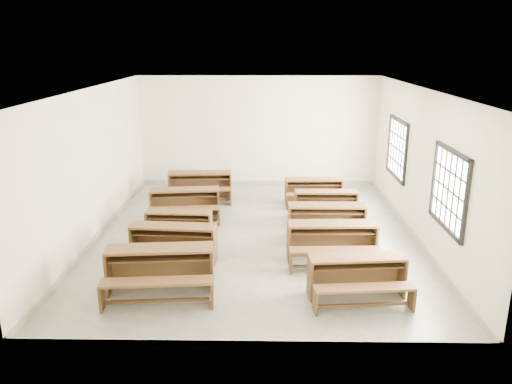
{
  "coord_description": "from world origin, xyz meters",
  "views": [
    {
      "loc": [
        0.17,
        -10.33,
        4.09
      ],
      "look_at": [
        0.0,
        0.0,
        1.0
      ],
      "focal_mm": 35.0,
      "sensor_mm": 36.0,
      "label": 1
    }
  ],
  "objects_px": {
    "desk_set_0": "(160,267)",
    "desk_set_2": "(179,223)",
    "desk_set_5": "(357,274)",
    "desk_set_6": "(332,240)",
    "desk_set_8": "(326,203)",
    "desk_set_4": "(200,184)",
    "desk_set_7": "(327,219)",
    "desk_set_3": "(185,202)",
    "desk_set_9": "(314,189)",
    "desk_set_1": "(173,241)"
  },
  "relations": [
    {
      "from": "desk_set_0",
      "to": "desk_set_7",
      "type": "bearing_deg",
      "value": 34.45
    },
    {
      "from": "desk_set_2",
      "to": "desk_set_8",
      "type": "bearing_deg",
      "value": 25.76
    },
    {
      "from": "desk_set_2",
      "to": "desk_set_0",
      "type": "bearing_deg",
      "value": -85.39
    },
    {
      "from": "desk_set_5",
      "to": "desk_set_7",
      "type": "bearing_deg",
      "value": 88.94
    },
    {
      "from": "desk_set_4",
      "to": "desk_set_5",
      "type": "relative_size",
      "value": 1.05
    },
    {
      "from": "desk_set_6",
      "to": "desk_set_7",
      "type": "distance_m",
      "value": 1.22
    },
    {
      "from": "desk_set_3",
      "to": "desk_set_2",
      "type": "bearing_deg",
      "value": -93.34
    },
    {
      "from": "desk_set_8",
      "to": "desk_set_9",
      "type": "bearing_deg",
      "value": 99.02
    },
    {
      "from": "desk_set_5",
      "to": "desk_set_1",
      "type": "bearing_deg",
      "value": 152.73
    },
    {
      "from": "desk_set_4",
      "to": "desk_set_7",
      "type": "xyz_separation_m",
      "value": [
        3.09,
        -2.73,
        -0.01
      ]
    },
    {
      "from": "desk_set_4",
      "to": "desk_set_8",
      "type": "bearing_deg",
      "value": -28.1
    },
    {
      "from": "desk_set_3",
      "to": "desk_set_5",
      "type": "relative_size",
      "value": 1.04
    },
    {
      "from": "desk_set_4",
      "to": "desk_set_6",
      "type": "xyz_separation_m",
      "value": [
        3.05,
        -3.95,
        0.01
      ]
    },
    {
      "from": "desk_set_3",
      "to": "desk_set_7",
      "type": "relative_size",
      "value": 1.04
    },
    {
      "from": "desk_set_0",
      "to": "desk_set_5",
      "type": "relative_size",
      "value": 1.12
    },
    {
      "from": "desk_set_0",
      "to": "desk_set_7",
      "type": "height_order",
      "value": "desk_set_0"
    },
    {
      "from": "desk_set_5",
      "to": "desk_set_7",
      "type": "height_order",
      "value": "desk_set_7"
    },
    {
      "from": "desk_set_9",
      "to": "desk_set_2",
      "type": "bearing_deg",
      "value": -142.95
    },
    {
      "from": "desk_set_0",
      "to": "desk_set_1",
      "type": "distance_m",
      "value": 1.24
    },
    {
      "from": "desk_set_1",
      "to": "desk_set_8",
      "type": "height_order",
      "value": "desk_set_1"
    },
    {
      "from": "desk_set_1",
      "to": "desk_set_6",
      "type": "xyz_separation_m",
      "value": [
        3.07,
        0.1,
        0.02
      ]
    },
    {
      "from": "desk_set_3",
      "to": "desk_set_5",
      "type": "height_order",
      "value": "desk_set_3"
    },
    {
      "from": "desk_set_1",
      "to": "desk_set_9",
      "type": "bearing_deg",
      "value": 54.81
    },
    {
      "from": "desk_set_1",
      "to": "desk_set_3",
      "type": "height_order",
      "value": "desk_set_3"
    },
    {
      "from": "desk_set_3",
      "to": "desk_set_6",
      "type": "distance_m",
      "value": 4.02
    },
    {
      "from": "desk_set_0",
      "to": "desk_set_6",
      "type": "xyz_separation_m",
      "value": [
        3.07,
        1.34,
        -0.02
      ]
    },
    {
      "from": "desk_set_1",
      "to": "desk_set_0",
      "type": "bearing_deg",
      "value": -85.82
    },
    {
      "from": "desk_set_1",
      "to": "desk_set_8",
      "type": "xyz_separation_m",
      "value": [
        3.24,
        2.59,
        -0.04
      ]
    },
    {
      "from": "desk_set_3",
      "to": "desk_set_7",
      "type": "bearing_deg",
      "value": -25.92
    },
    {
      "from": "desk_set_7",
      "to": "desk_set_9",
      "type": "relative_size",
      "value": 1.09
    },
    {
      "from": "desk_set_0",
      "to": "desk_set_8",
      "type": "bearing_deg",
      "value": 44.82
    },
    {
      "from": "desk_set_6",
      "to": "desk_set_8",
      "type": "height_order",
      "value": "desk_set_6"
    },
    {
      "from": "desk_set_3",
      "to": "desk_set_8",
      "type": "distance_m",
      "value": 3.4
    },
    {
      "from": "desk_set_8",
      "to": "desk_set_4",
      "type": "bearing_deg",
      "value": 155.62
    },
    {
      "from": "desk_set_0",
      "to": "desk_set_2",
      "type": "bearing_deg",
      "value": 87.22
    },
    {
      "from": "desk_set_2",
      "to": "desk_set_6",
      "type": "bearing_deg",
      "value": -16.07
    },
    {
      "from": "desk_set_6",
      "to": "desk_set_8",
      "type": "xyz_separation_m",
      "value": [
        0.17,
        2.49,
        -0.06
      ]
    },
    {
      "from": "desk_set_4",
      "to": "desk_set_6",
      "type": "bearing_deg",
      "value": -56.15
    },
    {
      "from": "desk_set_0",
      "to": "desk_set_9",
      "type": "bearing_deg",
      "value": 53.47
    },
    {
      "from": "desk_set_0",
      "to": "desk_set_6",
      "type": "bearing_deg",
      "value": 18.61
    },
    {
      "from": "desk_set_0",
      "to": "desk_set_3",
      "type": "bearing_deg",
      "value": 87.45
    },
    {
      "from": "desk_set_0",
      "to": "desk_set_9",
      "type": "relative_size",
      "value": 1.22
    },
    {
      "from": "desk_set_5",
      "to": "desk_set_4",
      "type": "bearing_deg",
      "value": 116.24
    },
    {
      "from": "desk_set_2",
      "to": "desk_set_4",
      "type": "xyz_separation_m",
      "value": [
        0.11,
        2.89,
        0.07
      ]
    },
    {
      "from": "desk_set_6",
      "to": "desk_set_9",
      "type": "bearing_deg",
      "value": 88.44
    },
    {
      "from": "desk_set_5",
      "to": "desk_set_2",
      "type": "bearing_deg",
      "value": 138.46
    },
    {
      "from": "desk_set_0",
      "to": "desk_set_2",
      "type": "distance_m",
      "value": 2.4
    },
    {
      "from": "desk_set_0",
      "to": "desk_set_1",
      "type": "xyz_separation_m",
      "value": [
        -0.0,
        1.24,
        -0.04
      ]
    },
    {
      "from": "desk_set_2",
      "to": "desk_set_3",
      "type": "xyz_separation_m",
      "value": [
        -0.06,
        1.33,
        0.06
      ]
    },
    {
      "from": "desk_set_8",
      "to": "desk_set_0",
      "type": "bearing_deg",
      "value": -130.38
    }
  ]
}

